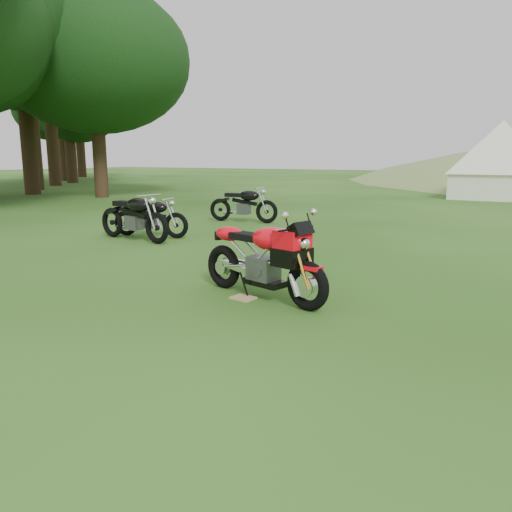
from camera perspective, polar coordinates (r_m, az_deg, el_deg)
The scene contains 8 objects.
ground at distance 5.04m, azimuth 0.79°, elevation -8.30°, with size 120.00×120.00×0.00m, color #1E450E.
treeline at distance 29.45m, azimuth -19.48°, elevation 7.34°, with size 28.00×32.00×14.00m, color black, non-canonical shape.
sport_motorcycle at distance 5.96m, azimuth 0.72°, elevation 0.37°, with size 1.87×0.47×1.12m, color red, non-canonical shape.
plywood_board at distance 6.06m, azimuth -1.48°, elevation -4.80°, with size 0.27×0.22×0.02m, color tan.
vintage_moto_a at distance 10.48m, azimuth -13.86°, elevation 4.51°, with size 1.95×0.45×1.03m, color black, non-canonical shape.
vintage_moto_b at distance 10.86m, azimuth -11.99°, elevation 4.47°, with size 1.70×0.39×0.90m, color black, non-canonical shape.
vintage_moto_d at distance 13.11m, azimuth -1.49°, elevation 6.02°, with size 1.86×0.43×0.98m, color black, non-canonical shape.
tent_left at distance 22.96m, azimuth 26.13°, elevation 9.58°, with size 3.38×3.38×2.93m, color white, non-canonical shape.
Camera 1 is at (2.32, -4.14, 1.69)m, focal length 35.00 mm.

